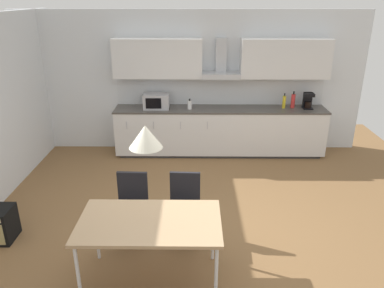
{
  "coord_description": "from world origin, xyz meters",
  "views": [
    {
      "loc": [
        0.12,
        -4.17,
        2.9
      ],
      "look_at": [
        0.07,
        0.62,
        1.0
      ],
      "focal_mm": 35.0,
      "sensor_mm": 36.0,
      "label": 1
    }
  ],
  "objects_px": {
    "bottle_white": "(190,105)",
    "dining_table": "(150,225)",
    "microwave": "(156,101)",
    "coffee_maker": "(308,101)",
    "bottle_yellow": "(284,102)",
    "pendant_lamp": "(145,137)",
    "bottle_red": "(293,101)",
    "chair_far_left": "(132,200)",
    "chair_far_right": "(185,200)"
  },
  "relations": [
    {
      "from": "coffee_maker",
      "to": "bottle_white",
      "type": "height_order",
      "value": "coffee_maker"
    },
    {
      "from": "microwave",
      "to": "bottle_yellow",
      "type": "height_order",
      "value": "bottle_yellow"
    },
    {
      "from": "bottle_white",
      "to": "chair_far_left",
      "type": "xyz_separation_m",
      "value": [
        -0.68,
        -2.72,
        -0.47
      ]
    },
    {
      "from": "dining_table",
      "to": "chair_far_left",
      "type": "distance_m",
      "value": 0.89
    },
    {
      "from": "chair_far_left",
      "to": "pendant_lamp",
      "type": "xyz_separation_m",
      "value": [
        0.33,
        -0.8,
        1.15
      ]
    },
    {
      "from": "chair_far_left",
      "to": "pendant_lamp",
      "type": "height_order",
      "value": "pendant_lamp"
    },
    {
      "from": "bottle_red",
      "to": "bottle_white",
      "type": "distance_m",
      "value": 1.97
    },
    {
      "from": "bottle_red",
      "to": "pendant_lamp",
      "type": "xyz_separation_m",
      "value": [
        -2.32,
        -3.64,
        0.63
      ]
    },
    {
      "from": "bottle_white",
      "to": "chair_far_right",
      "type": "xyz_separation_m",
      "value": [
        -0.02,
        -2.72,
        -0.47
      ]
    },
    {
      "from": "bottle_red",
      "to": "microwave",
      "type": "bearing_deg",
      "value": -178.66
    },
    {
      "from": "microwave",
      "to": "bottle_yellow",
      "type": "relative_size",
      "value": 1.68
    },
    {
      "from": "coffee_maker",
      "to": "bottle_yellow",
      "type": "bearing_deg",
      "value": 179.17
    },
    {
      "from": "microwave",
      "to": "coffee_maker",
      "type": "height_order",
      "value": "coffee_maker"
    },
    {
      "from": "bottle_yellow",
      "to": "chair_far_right",
      "type": "distance_m",
      "value": 3.38
    },
    {
      "from": "chair_far_right",
      "to": "microwave",
      "type": "bearing_deg",
      "value": 102.28
    },
    {
      "from": "bottle_white",
      "to": "dining_table",
      "type": "xyz_separation_m",
      "value": [
        -0.35,
        -3.53,
        -0.29
      ]
    },
    {
      "from": "bottle_yellow",
      "to": "pendant_lamp",
      "type": "height_order",
      "value": "pendant_lamp"
    },
    {
      "from": "dining_table",
      "to": "chair_far_left",
      "type": "relative_size",
      "value": 1.68
    },
    {
      "from": "coffee_maker",
      "to": "chair_far_right",
      "type": "relative_size",
      "value": 0.34
    },
    {
      "from": "bottle_white",
      "to": "microwave",
      "type": "bearing_deg",
      "value": 175.03
    },
    {
      "from": "dining_table",
      "to": "pendant_lamp",
      "type": "bearing_deg",
      "value": -116.57
    },
    {
      "from": "bottle_yellow",
      "to": "chair_far_right",
      "type": "xyz_separation_m",
      "value": [
        -1.81,
        -2.81,
        -0.51
      ]
    },
    {
      "from": "bottle_yellow",
      "to": "chair_far_left",
      "type": "bearing_deg",
      "value": -131.28
    },
    {
      "from": "chair_far_right",
      "to": "bottle_white",
      "type": "bearing_deg",
      "value": 89.55
    },
    {
      "from": "bottle_yellow",
      "to": "pendant_lamp",
      "type": "bearing_deg",
      "value": -120.65
    },
    {
      "from": "microwave",
      "to": "pendant_lamp",
      "type": "xyz_separation_m",
      "value": [
        0.27,
        -3.58,
        0.62
      ]
    },
    {
      "from": "dining_table",
      "to": "chair_far_right",
      "type": "xyz_separation_m",
      "value": [
        0.33,
        0.8,
        -0.18
      ]
    },
    {
      "from": "bottle_red",
      "to": "chair_far_left",
      "type": "xyz_separation_m",
      "value": [
        -2.64,
        -2.84,
        -0.52
      ]
    },
    {
      "from": "dining_table",
      "to": "bottle_yellow",
      "type": "bearing_deg",
      "value": 59.35
    },
    {
      "from": "bottle_yellow",
      "to": "bottle_white",
      "type": "relative_size",
      "value": 1.44
    },
    {
      "from": "chair_far_right",
      "to": "bottle_red",
      "type": "bearing_deg",
      "value": 55.07
    },
    {
      "from": "dining_table",
      "to": "chair_far_left",
      "type": "height_order",
      "value": "chair_far_left"
    },
    {
      "from": "coffee_maker",
      "to": "chair_far_right",
      "type": "xyz_separation_m",
      "value": [
        -2.25,
        -2.8,
        -0.53
      ]
    },
    {
      "from": "bottle_yellow",
      "to": "chair_far_left",
      "type": "height_order",
      "value": "bottle_yellow"
    },
    {
      "from": "microwave",
      "to": "bottle_red",
      "type": "height_order",
      "value": "bottle_red"
    },
    {
      "from": "coffee_maker",
      "to": "pendant_lamp",
      "type": "height_order",
      "value": "pendant_lamp"
    },
    {
      "from": "chair_far_right",
      "to": "coffee_maker",
      "type": "bearing_deg",
      "value": 51.24
    },
    {
      "from": "microwave",
      "to": "pendant_lamp",
      "type": "relative_size",
      "value": 1.5
    },
    {
      "from": "dining_table",
      "to": "microwave",
      "type": "bearing_deg",
      "value": 94.33
    },
    {
      "from": "bottle_yellow",
      "to": "chair_far_right",
      "type": "relative_size",
      "value": 0.33
    },
    {
      "from": "coffee_maker",
      "to": "dining_table",
      "type": "height_order",
      "value": "coffee_maker"
    },
    {
      "from": "bottle_yellow",
      "to": "chair_far_right",
      "type": "height_order",
      "value": "bottle_yellow"
    },
    {
      "from": "dining_table",
      "to": "chair_far_right",
      "type": "relative_size",
      "value": 1.68
    },
    {
      "from": "chair_far_left",
      "to": "bottle_white",
      "type": "bearing_deg",
      "value": 75.96
    },
    {
      "from": "pendant_lamp",
      "to": "chair_far_right",
      "type": "bearing_deg",
      "value": 67.43
    },
    {
      "from": "bottle_yellow",
      "to": "pendant_lamp",
      "type": "relative_size",
      "value": 0.89
    },
    {
      "from": "microwave",
      "to": "pendant_lamp",
      "type": "bearing_deg",
      "value": -85.67
    },
    {
      "from": "microwave",
      "to": "pendant_lamp",
      "type": "height_order",
      "value": "pendant_lamp"
    },
    {
      "from": "chair_far_left",
      "to": "bottle_red",
      "type": "bearing_deg",
      "value": 47.05
    },
    {
      "from": "coffee_maker",
      "to": "bottle_yellow",
      "type": "xyz_separation_m",
      "value": [
        -0.44,
        0.01,
        -0.03
      ]
    }
  ]
}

